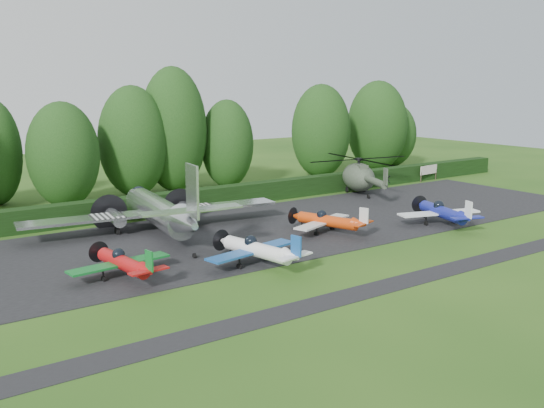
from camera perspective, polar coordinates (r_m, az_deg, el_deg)
ground at (r=42.91m, az=6.16°, el=-5.24°), size 160.00×160.00×0.00m
apron at (r=50.59m, az=-1.29°, el=-2.61°), size 70.00×18.00×0.01m
taxiway_verge at (r=38.81m, az=12.02°, el=-7.23°), size 70.00×2.00×0.00m
hedgerow at (r=59.83m, az=-7.13°, el=-0.51°), size 90.00×1.60×2.00m
transport_plane at (r=50.16m, az=-10.51°, el=-0.66°), size 21.66×16.61×6.94m
light_plane_red at (r=39.50m, az=-13.85°, el=-5.36°), size 6.70×7.04×2.57m
light_plane_white at (r=40.98m, az=-1.44°, el=-4.29°), size 7.25×7.62×2.79m
light_plane_orange at (r=49.92m, az=5.23°, el=-1.57°), size 6.78×7.12×2.60m
light_plane_blue at (r=54.51m, az=15.72°, el=-0.73°), size 7.49×7.87×2.88m
helicopter at (r=68.16m, az=8.18°, el=2.75°), size 12.39×14.51×3.99m
sign_board at (r=79.00m, az=14.54°, el=3.08°), size 3.51×0.13×1.97m
tree_0 at (r=79.22m, az=4.61°, el=6.85°), size 7.64×7.64×12.08m
tree_1 at (r=71.37m, az=-4.24°, el=5.65°), size 6.18×6.18×10.33m
tree_2 at (r=90.56m, az=11.05°, el=6.42°), size 7.59×7.59×9.51m
tree_3 at (r=63.21m, az=-19.05°, el=4.39°), size 7.02×7.02×10.47m
tree_4 at (r=69.29m, az=-9.27°, el=6.90°), size 7.48×7.48×14.04m
tree_8 at (r=86.17m, az=9.87°, el=7.23°), size 8.31×8.31×12.53m
tree_9 at (r=67.19m, az=-12.95°, el=5.75°), size 7.43×7.43×11.99m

